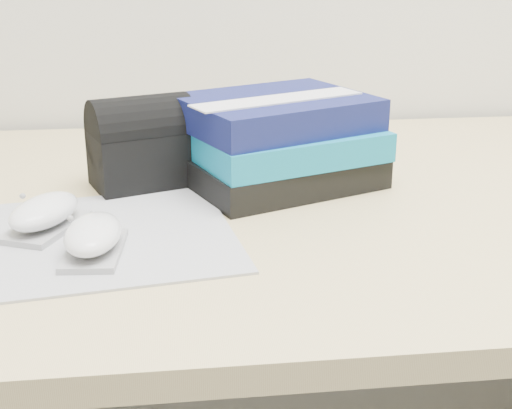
{
  "coord_description": "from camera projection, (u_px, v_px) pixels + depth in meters",
  "views": [
    {
      "loc": [
        -0.13,
        0.7,
        1.04
      ],
      "look_at": [
        -0.04,
        1.44,
        0.77
      ],
      "focal_mm": 50.0,
      "sensor_mm": 36.0,
      "label": 1
    }
  ],
  "objects": [
    {
      "name": "pouch",
      "position": [
        142.0,
        143.0,
        0.96
      ],
      "size": [
        0.16,
        0.13,
        0.12
      ],
      "color": "black",
      "rests_on": "desk"
    },
    {
      "name": "book_stack",
      "position": [
        278.0,
        141.0,
        0.97
      ],
      "size": [
        0.3,
        0.27,
        0.12
      ],
      "color": "black",
      "rests_on": "desk"
    },
    {
      "name": "mouse_rear",
      "position": [
        45.0,
        214.0,
        0.81
      ],
      "size": [
        0.1,
        0.12,
        0.05
      ],
      "color": "#969799",
      "rests_on": "mousepad"
    },
    {
      "name": "mousepad",
      "position": [
        73.0,
        239.0,
        0.8
      ],
      "size": [
        0.39,
        0.33,
        0.0
      ],
      "primitive_type": "cube",
      "rotation": [
        0.0,
        0.0,
        0.15
      ],
      "color": "gray",
      "rests_on": "desk"
    },
    {
      "name": "mouse_front",
      "position": [
        93.0,
        237.0,
        0.75
      ],
      "size": [
        0.07,
        0.11,
        0.04
      ],
      "color": "#979799",
      "rests_on": "mousepad"
    },
    {
      "name": "desk",
      "position": [
        268.0,
        327.0,
        1.08
      ],
      "size": [
        1.6,
        0.8,
        0.73
      ],
      "color": "tan",
      "rests_on": "ground"
    }
  ]
}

